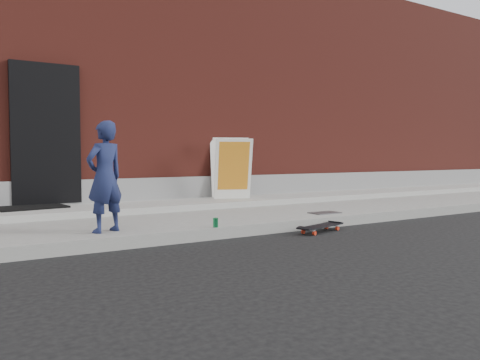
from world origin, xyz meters
TOP-DOWN VIEW (x-y plane):
  - ground at (0.00, 0.00)m, footprint 80.00×80.00m
  - sidewalk at (0.00, 1.50)m, footprint 20.00×3.00m
  - apron at (0.00, 2.40)m, footprint 20.00×1.20m
  - building at (-0.00, 6.99)m, footprint 20.00×8.10m
  - child at (-2.37, 0.41)m, footprint 0.56×0.46m
  - skateboard at (0.41, -0.22)m, footprint 0.85×0.42m
  - pizza_sign at (0.59, 2.53)m, footprint 0.91×0.99m
  - soda_can at (-1.09, 0.05)m, footprint 0.08×0.08m
  - doormat at (-2.90, 2.70)m, footprint 1.08×0.93m
  - utility_plate at (1.05, 0.42)m, footprint 0.46×0.30m

SIDE VIEW (x-z plane):
  - ground at x=0.00m, z-range 0.00..0.00m
  - sidewalk at x=0.00m, z-range 0.00..0.15m
  - skateboard at x=0.41m, z-range 0.03..0.12m
  - utility_plate at x=1.05m, z-range 0.15..0.16m
  - apron at x=0.00m, z-range 0.15..0.25m
  - soda_can at x=-1.09m, z-range 0.15..0.27m
  - doormat at x=-2.90m, z-range 0.25..0.28m
  - child at x=-2.37m, z-range 0.15..1.46m
  - pizza_sign at x=0.59m, z-range 0.25..1.39m
  - building at x=0.00m, z-range 0.00..5.00m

